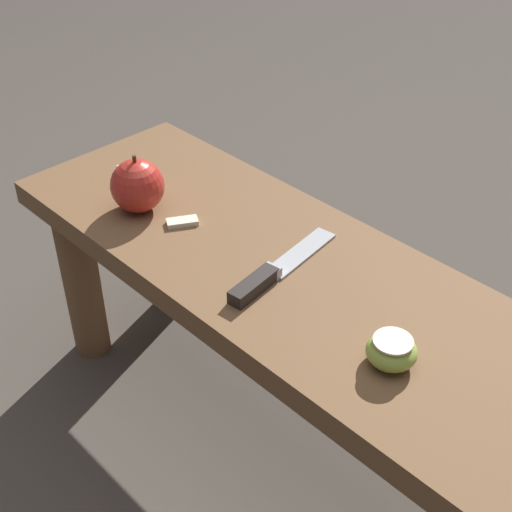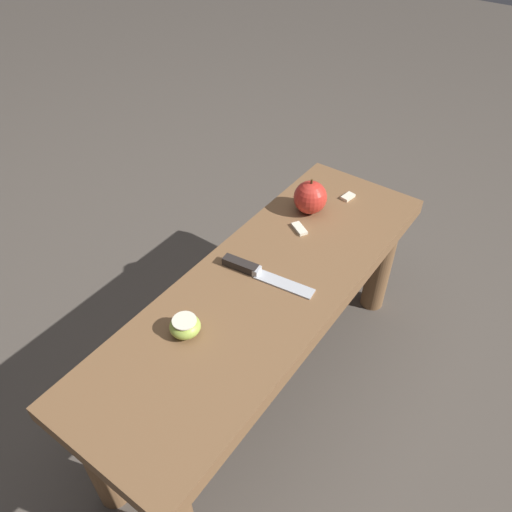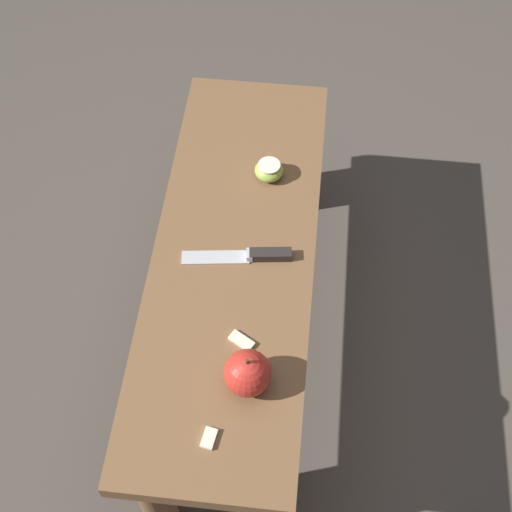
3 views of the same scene
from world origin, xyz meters
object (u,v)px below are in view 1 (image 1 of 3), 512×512
object	(u,v)px
apple_whole	(137,186)
wooden_bench	(292,314)
knife	(269,275)
apple_cut	(392,351)

from	to	relation	value
apple_whole	wooden_bench	bearing A→B (deg)	-167.83
wooden_bench	knife	xyz separation A→B (m)	(0.01, 0.04, 0.09)
knife	apple_cut	bearing A→B (deg)	-99.64
wooden_bench	knife	bearing A→B (deg)	76.73
wooden_bench	knife	distance (m)	0.10
knife	apple_cut	size ratio (longest dim) A/B	3.57
apple_cut	apple_whole	bearing A→B (deg)	1.16
apple_cut	wooden_bench	bearing A→B (deg)	-13.79
wooden_bench	apple_cut	bearing A→B (deg)	166.21
knife	apple_whole	xyz separation A→B (m)	(0.27, 0.02, 0.04)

